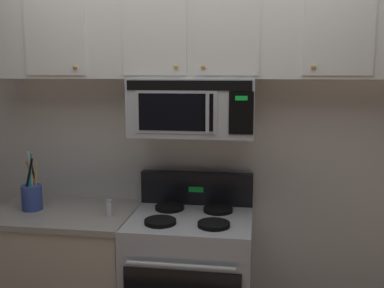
% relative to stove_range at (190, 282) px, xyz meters
% --- Properties ---
extents(back_wall, '(5.20, 0.10, 2.70)m').
position_rel_stove_range_xyz_m(back_wall, '(0.00, 0.37, 0.88)').
color(back_wall, silver).
rests_on(back_wall, ground_plane).
extents(stove_range, '(0.76, 0.69, 1.12)m').
position_rel_stove_range_xyz_m(stove_range, '(0.00, 0.00, 0.00)').
color(stove_range, '#B7BABF').
rests_on(stove_range, ground_plane).
extents(over_range_microwave, '(0.76, 0.43, 0.35)m').
position_rel_stove_range_xyz_m(over_range_microwave, '(-0.00, 0.12, 1.11)').
color(over_range_microwave, '#B7BABF').
extents(upper_cabinets, '(2.50, 0.36, 0.55)m').
position_rel_stove_range_xyz_m(upper_cabinets, '(-0.00, 0.15, 1.56)').
color(upper_cabinets, white).
extents(counter_segment, '(0.93, 0.65, 0.90)m').
position_rel_stove_range_xyz_m(counter_segment, '(-0.84, 0.01, -0.02)').
color(counter_segment, beige).
rests_on(counter_segment, ground_plane).
extents(utensil_crock_blue, '(0.13, 0.13, 0.39)m').
position_rel_stove_range_xyz_m(utensil_crock_blue, '(-1.05, -0.00, 0.53)').
color(utensil_crock_blue, '#384C9E').
rests_on(utensil_crock_blue, counter_segment).
extents(salt_shaker, '(0.04, 0.04, 0.11)m').
position_rel_stove_range_xyz_m(salt_shaker, '(-0.51, -0.06, 0.48)').
color(salt_shaker, white).
rests_on(salt_shaker, counter_segment).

